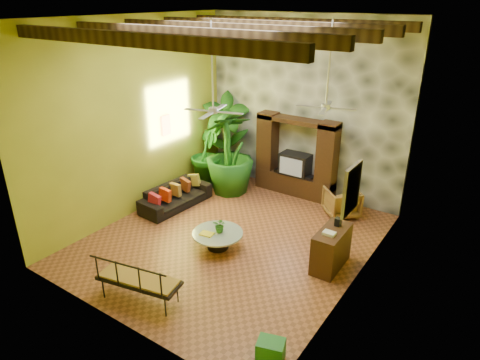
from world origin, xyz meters
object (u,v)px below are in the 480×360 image
Objects in this scene: entertainment_center at (295,162)px; tall_plant_c at (229,151)px; tall_plant_a at (227,138)px; side_console at (331,249)px; ceiling_fan_front at (213,101)px; tall_plant_b at (207,152)px; green_bin at (271,351)px; ceiling_fan_back at (326,97)px; iron_bench at (136,279)px; wicker_armchair at (342,202)px; coffee_table at (218,238)px; sofa at (176,196)px.

entertainment_center is 0.95× the size of tall_plant_c.
tall_plant_a is at bearing 130.65° from tall_plant_c.
ceiling_fan_front is at bearing -167.24° from side_console.
tall_plant_b is 7.23m from green_bin.
ceiling_fan_front is 0.74× the size of tall_plant_c.
ceiling_fan_back is 5.33m from iron_bench.
wicker_armchair is at bearing 4.97° from tall_plant_b.
ceiling_fan_back is at bearing 46.26° from coffee_table.
tall_plant_a is (-3.97, 0.31, 0.99)m from wicker_armchair.
green_bin is at bearing -7.64° from iron_bench.
ceiling_fan_back is 0.89× the size of tall_plant_b.
sofa is at bearing -131.32° from entertainment_center.
tall_plant_c is (-3.24, 0.96, -2.14)m from ceiling_fan_back.
ceiling_fan_back is at bearing 104.98° from green_bin.
ceiling_fan_back reaches higher than tall_plant_b.
side_console reaches higher than green_bin.
tall_plant_b is 1.22× the size of iron_bench.
coffee_table is (-1.66, -1.73, -3.15)m from ceiling_fan_back.
coffee_table is at bearing -59.54° from tall_plant_c.
entertainment_center is 1.14× the size of sofa.
ceiling_fan_front reaches higher than tall_plant_c.
ceiling_fan_back is 0.74× the size of tall_plant_c.
ceiling_fan_back is 4.00m from tall_plant_c.
sofa is 4.70m from side_console.
tall_plant_a is at bearing 122.92° from coffee_table.
wicker_armchair is 0.33× the size of tall_plant_c.
coffee_table is 2.57m from side_console.
side_console is (4.69, -0.29, 0.14)m from sofa.
coffee_table is (2.48, -2.77, -0.79)m from tall_plant_b.
ceiling_fan_back is 3.96m from coffee_table.
side_console is at bearing 60.11° from wicker_armchair.
sofa is at bearing 110.02° from iron_bench.
iron_bench is at bearing -73.83° from tall_plant_c.
coffee_table is (2.23, -3.45, -1.10)m from tall_plant_a.
coffee_table is (-1.74, -3.13, -0.12)m from wicker_armchair.
tall_plant_a is 0.79m from tall_plant_b.
entertainment_center is 4.30m from ceiling_fan_front.
wicker_armchair is at bearing 59.81° from iron_bench.
coffee_table is at bearing -43.09° from ceiling_fan_front.
tall_plant_b is (-4.13, 1.04, -2.36)m from ceiling_fan_back.
ceiling_fan_back is at bearing 40.23° from wicker_armchair.
ceiling_fan_back is at bearing -16.45° from tall_plant_c.
tall_plant_a is at bearing -174.43° from entertainment_center.
wicker_armchair is (3.98, 2.08, 0.07)m from sofa.
green_bin is at bearing 53.75° from wicker_armchair.
tall_plant_a reaches higher than tall_plant_c.
sofa is 1.80× the size of coffee_table.
entertainment_center reaches higher than tall_plant_b.
ceiling_fan_front reaches higher than iron_bench.
iron_bench is (2.12, -5.84, -0.83)m from tall_plant_a.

